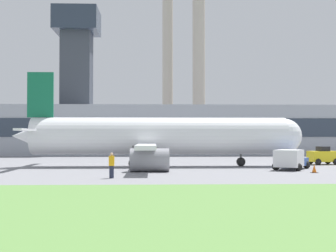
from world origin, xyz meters
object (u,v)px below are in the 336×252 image
Objects in this scene: airplane at (156,137)px; baggage_truck at (290,160)px; ground_crew_person at (112,165)px; pushback_tug at (323,157)px.

airplane reaches higher than baggage_truck.
ground_crew_person reaches higher than baggage_truck.
airplane is at bearing 75.68° from ground_crew_person.
ground_crew_person is (-3.34, -13.07, -2.02)m from airplane.
airplane reaches higher than ground_crew_person.
ground_crew_person is (-21.45, -15.73, 0.09)m from pushback_tug.
ground_crew_person is at bearing -143.75° from pushback_tug.
airplane is 5.38× the size of baggage_truck.
airplane is 13.39m from baggage_truck.
airplane is 13.64m from ground_crew_person.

